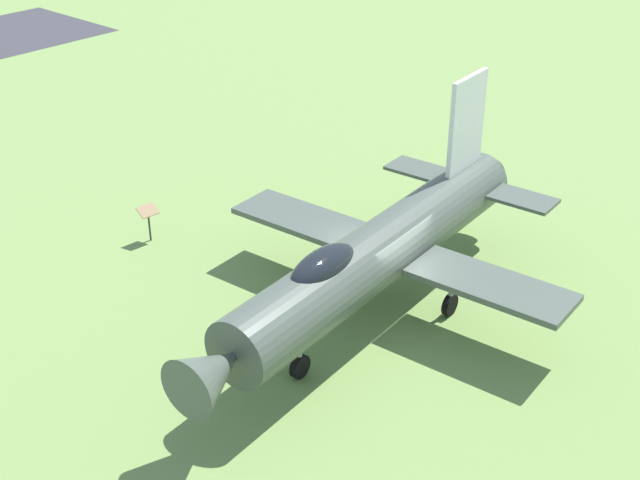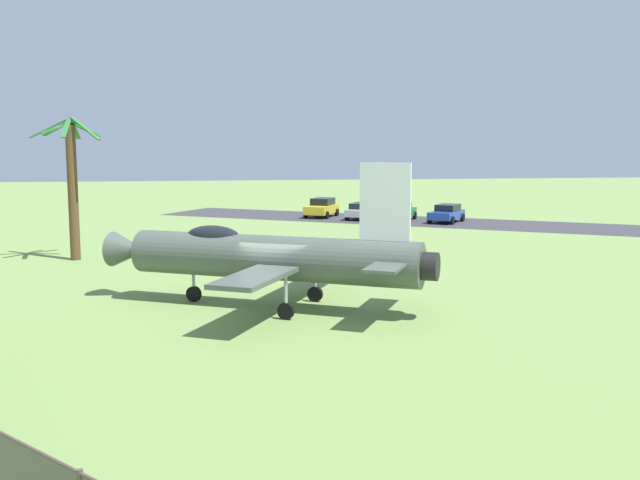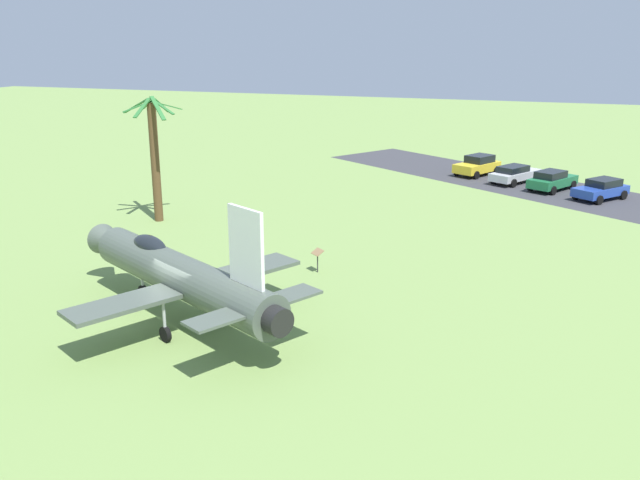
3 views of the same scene
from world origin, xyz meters
name	(u,v)px [view 2 (image 2 of 3)]	position (x,y,z in m)	size (l,w,h in m)	color
ground_plane	(273,308)	(0.00, 0.00, 0.00)	(200.00, 200.00, 0.00)	#75934C
parking_strip	(384,220)	(-30.66, 11.98, 0.00)	(38.83, 8.00, 0.00)	#38383D
display_jet	(264,256)	(-0.17, -0.32, 1.94)	(9.38, 12.34, 5.44)	#4C564C
palm_tree	(73,186)	(-13.02, -9.31, 3.90)	(3.40, 3.81, 7.51)	brown
info_plaque	(322,254)	(-7.26, 3.01, 0.85)	(0.68, 0.72, 1.14)	#333333
parked_car_blue	(447,213)	(-27.92, 16.40, 0.74)	(4.37, 3.92, 1.41)	#23429E
parked_car_green	(400,211)	(-29.82, 13.14, 0.76)	(4.58, 3.58, 1.46)	#1E6B3D
parked_car_silver	(362,210)	(-31.57, 10.39, 0.72)	(4.87, 3.78, 1.36)	#B2B5BA
parked_car_yellow	(322,207)	(-33.74, 7.33, 0.81)	(4.47, 3.58, 1.60)	gold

